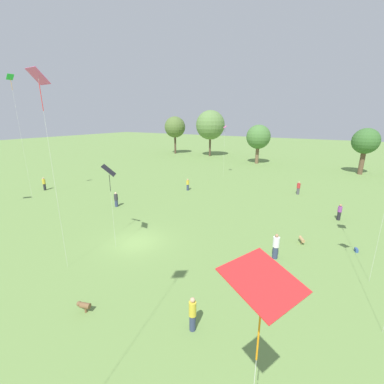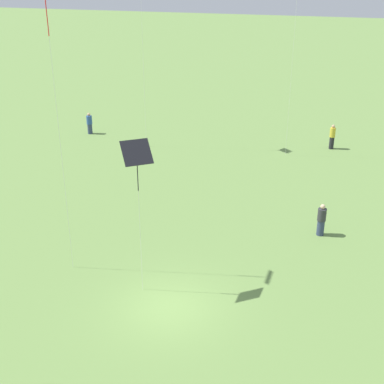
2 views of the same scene
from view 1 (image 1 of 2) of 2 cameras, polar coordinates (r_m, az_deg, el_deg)
The scene contains 20 objects.
ground_plane at distance 21.97m, azimuth -12.15°, elevation -10.79°, with size 240.00×240.00×0.00m, color #6B8E47.
tree_0 at distance 72.91m, azimuth -3.82°, elevation 14.18°, with size 5.68×5.68×10.11m.
tree_1 at distance 67.95m, azimuth 4.10°, elevation 14.62°, with size 7.35×7.35×11.63m.
tree_2 at distance 58.47m, azimuth 14.53°, elevation 11.73°, with size 5.14×5.14×8.37m.
tree_3 at distance 54.58m, azimuth 34.15°, elevation 9.25°, with size 4.41×4.41×8.11m.
person_3 at distance 41.40m, azimuth -30.00°, elevation 1.58°, with size 0.49×0.49×1.83m.
person_4 at distance 35.85m, azimuth -0.96°, elevation 1.65°, with size 0.55×0.55×1.64m.
person_5 at distance 19.79m, azimuth 18.12°, elevation -11.41°, with size 0.57×0.57×1.90m.
person_6 at distance 36.74m, azimuth 22.56°, elevation 0.81°, with size 0.60×0.60×1.73m.
person_7 at distance 30.50m, azimuth -16.51°, elevation -1.64°, with size 0.48×0.48×1.70m.
person_8 at distance 29.36m, azimuth 29.94°, elevation -3.92°, with size 0.51×0.51×1.66m.
person_9 at distance 13.43m, azimuth 0.12°, elevation -25.47°, with size 0.43×0.43×1.82m.
kite_2 at distance 4.93m, azimuth 15.46°, elevation -19.82°, with size 1.53×1.55×7.34m.
kite_3 at distance 17.79m, azimuth -30.83°, elevation 19.95°, with size 1.10×0.79×12.46m.
kite_5 at distance 43.96m, azimuth 7.31°, elevation 13.52°, with size 0.77×0.78×8.54m.
kite_6 at distance 37.08m, azimuth -35.15°, elevation 18.69°, with size 0.54×0.77×14.47m.
kite_7 at distance 19.62m, azimuth -17.99°, elevation 4.23°, with size 1.33×1.39×6.56m.
dog_0 at distance 15.74m, azimuth -22.94°, elevation -22.18°, with size 0.77×0.46×0.58m.
dog_1 at distance 22.92m, azimuth 23.17°, elevation -9.61°, with size 0.58×0.81×0.53m.
picnic_bag_0 at distance 23.63m, azimuth 32.68°, elevation -10.81°, with size 0.28×0.45×0.26m.
Camera 1 is at (13.69, -14.07, 9.86)m, focal length 24.00 mm.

